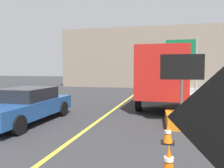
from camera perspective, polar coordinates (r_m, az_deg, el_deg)
name	(u,v)px	position (r m, az deg, el deg)	size (l,w,h in m)	color
lane_center_stripe	(80,134)	(7.89, -7.89, -12.10)	(0.14, 36.00, 0.01)	yellow
arrow_board_trailer	(181,113)	(9.25, 16.57, -6.84)	(1.60, 1.87, 2.70)	orange
box_truck	(165,75)	(13.64, 12.78, 2.06)	(2.76, 7.08, 3.25)	black
pickup_car	(25,105)	(10.00, -20.55, -4.87)	(2.04, 4.85, 1.38)	navy
highway_guide_sign	(187,55)	(22.27, 17.96, 6.84)	(2.79, 0.18, 5.00)	gray
far_building_block	(145,59)	(29.36, 8.16, 6.19)	(19.22, 6.56, 6.84)	gray
traffic_cone_near_sign	(169,162)	(4.95, 13.73, -17.99)	(0.36, 0.36, 0.67)	black
traffic_cone_mid_lane	(168,133)	(7.05, 13.55, -11.69)	(0.36, 0.36, 0.59)	black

